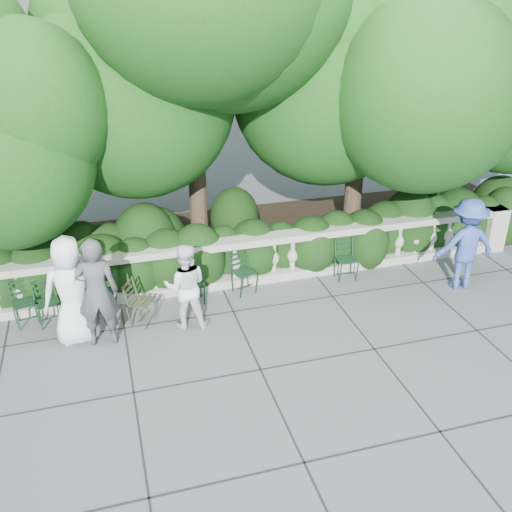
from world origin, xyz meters
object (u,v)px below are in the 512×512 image
object	(u,v)px
chair_d	(195,306)
person_older_blue	(465,244)
chair_e	(248,295)
chair_a	(31,328)
person_woman_grey	(97,293)
person_casual_man	(186,286)
chair_b	(53,327)
chair_c	(101,317)
chair_f	(347,282)
person_businessman	(72,291)
chair_weathered	(150,324)

from	to	relation	value
chair_d	person_older_blue	bearing A→B (deg)	-10.20
chair_e	person_older_blue	size ratio (longest dim) A/B	0.45
chair_a	person_woman_grey	xyz separation A→B (m)	(1.24, -0.80, 0.98)
person_casual_man	person_older_blue	xyz separation A→B (m)	(5.48, -0.14, 0.14)
chair_a	chair_b	size ratio (longest dim) A/B	1.00
chair_c	person_older_blue	world-z (taller)	person_older_blue
chair_f	person_casual_man	size ratio (longest dim) A/B	0.53
person_businessman	person_older_blue	distance (m)	7.36
chair_d	chair_e	distance (m)	1.08
chair_a	chair_weathered	size ratio (longest dim) A/B	1.00
chair_b	person_woman_grey	distance (m)	1.47
chair_f	person_woman_grey	xyz separation A→B (m)	(-4.89, -0.77, 0.98)
person_businessman	person_older_blue	size ratio (longest dim) A/B	1.03
chair_e	chair_f	bearing A→B (deg)	-18.39
chair_e	person_casual_man	bearing A→B (deg)	-169.74
chair_f	chair_weathered	size ratio (longest dim) A/B	1.00
chair_e	person_businessman	world-z (taller)	person_businessman
chair_f	person_woman_grey	distance (m)	5.05
chair_e	chair_f	xyz separation A→B (m)	(2.10, -0.04, 0.00)
chair_a	chair_c	size ratio (longest dim) A/B	1.00
chair_c	chair_d	size ratio (longest dim) A/B	1.00
chair_c	chair_f	world-z (taller)	same
chair_e	chair_f	size ratio (longest dim) A/B	1.00
chair_weathered	person_casual_man	world-z (taller)	person_casual_man
chair_weathered	chair_a	bearing A→B (deg)	108.31
person_businessman	person_woman_grey	xyz separation A→B (m)	(0.40, -0.20, 0.01)
person_casual_man	person_older_blue	distance (m)	5.48
chair_f	person_woman_grey	size ratio (longest dim) A/B	0.43
person_older_blue	person_casual_man	bearing A→B (deg)	6.30
chair_a	chair_f	world-z (taller)	same
chair_a	person_businessman	xyz separation A→B (m)	(0.84, -0.60, 0.96)
chair_d	chair_weathered	distance (m)	0.97
chair_b	chair_c	bearing A→B (deg)	-7.99
chair_a	chair_c	distance (m)	1.22
chair_c	person_woman_grey	bearing A→B (deg)	-59.89
chair_f	chair_e	bearing A→B (deg)	-178.11
chair_a	person_woman_grey	size ratio (longest dim) A/B	0.43
chair_weathered	chair_f	bearing A→B (deg)	-52.94
chair_b	chair_e	xyz separation A→B (m)	(3.65, 0.12, 0.00)
person_casual_man	chair_e	bearing A→B (deg)	-141.49
chair_c	chair_d	bearing A→B (deg)	26.09
chair_a	person_casual_man	distance (m)	2.91
chair_c	chair_f	distance (m)	4.91
chair_e	person_woman_grey	world-z (taller)	person_woman_grey
chair_a	person_businessman	world-z (taller)	person_businessman
chair_d	chair_e	bearing A→B (deg)	3.16
chair_b	chair_d	world-z (taller)	same
person_businessman	chair_b	bearing A→B (deg)	-55.47
person_older_blue	person_businessman	bearing A→B (deg)	6.14
chair_f	person_older_blue	world-z (taller)	person_older_blue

